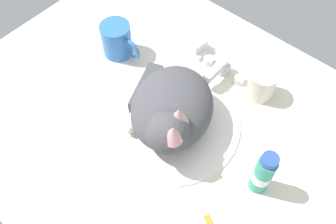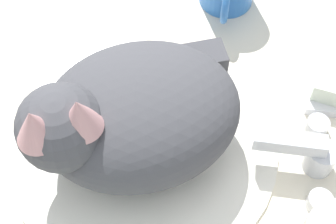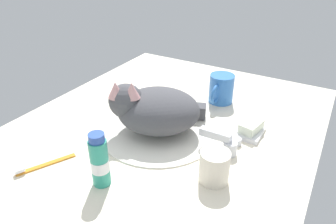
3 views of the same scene
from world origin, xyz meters
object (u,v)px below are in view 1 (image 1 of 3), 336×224
object	(u,v)px
coffee_mug	(117,40)
rinse_cup	(262,84)
faucet	(221,69)
soap_bar	(194,41)
toothpaste_bottle	(262,175)
cat	(170,111)

from	to	relation	value
coffee_mug	rinse_cup	bearing A→B (deg)	19.62
faucet	soap_bar	bearing A→B (deg)	165.28
coffee_mug	toothpaste_bottle	world-z (taller)	toothpaste_bottle
cat	coffee_mug	world-z (taller)	cat
coffee_mug	soap_bar	xyz separation A→B (cm)	(14.33, 14.75, -2.19)
faucet	rinse_cup	xyz separation A→B (cm)	(11.00, 1.49, 1.36)
cat	soap_bar	xyz separation A→B (cm)	(-12.13, 24.04, -4.78)
faucet	rinse_cup	distance (cm)	11.18
toothpaste_bottle	rinse_cup	bearing A→B (deg)	121.89
faucet	cat	xyz separation A→B (cm)	(0.47, -20.98, 4.85)
faucet	soap_bar	distance (cm)	12.05
coffee_mug	faucet	bearing A→B (deg)	24.23
coffee_mug	toothpaste_bottle	size ratio (longest dim) A/B	0.94
faucet	toothpaste_bottle	xyz separation A→B (cm)	(24.40, -20.05, 3.66)
coffee_mug	rinse_cup	distance (cm)	39.27
soap_bar	toothpaste_bottle	world-z (taller)	toothpaste_bottle
coffee_mug	rinse_cup	size ratio (longest dim) A/B	1.62
faucet	soap_bar	world-z (taller)	faucet
cat	rinse_cup	world-z (taller)	cat
soap_bar	toothpaste_bottle	xyz separation A→B (cm)	(36.06, -23.11, 3.58)
rinse_cup	toothpaste_bottle	size ratio (longest dim) A/B	0.58
toothpaste_bottle	cat	bearing A→B (deg)	-177.77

